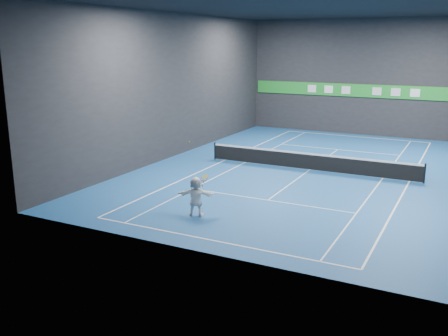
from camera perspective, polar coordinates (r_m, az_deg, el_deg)
The scene contains 19 objects.
ground at distance 29.29m, azimuth 9.74°, elevation -0.23°, with size 26.00×26.00×0.00m, color #194C8A.
ceiling at distance 28.46m, azimuth 10.53°, elevation 17.61°, with size 26.00×26.00×0.00m, color black.
wall_back at distance 41.10m, azimuth 15.53°, elevation 9.91°, with size 18.00×0.10×9.00m, color #232426.
wall_front at distance 16.62m, azimuth -3.22°, elevation 4.90°, with size 18.00×0.10×9.00m, color #232426.
wall_left at distance 32.30m, azimuth -5.52°, elevation 9.34°, with size 0.10×26.00×9.00m, color #232426.
baseline_near at distance 18.79m, azimuth -1.32°, elevation -8.26°, with size 10.98×0.08×0.01m, color white.
baseline_far at distance 40.57m, azimuth 14.80°, elevation 3.50°, with size 10.98×0.08×0.01m, color white.
sideline_doubles_left at distance 31.28m, azimuth 0.11°, elevation 0.90°, with size 0.08×23.78×0.01m, color white.
sideline_doubles_right at distance 28.24m, azimuth 20.42°, elevation -1.46°, with size 0.08×23.78×0.01m, color white.
sideline_singles_left at distance 30.70m, azimuth 2.41°, elevation 0.64°, with size 0.06×23.78×0.01m, color white.
sideline_singles_right at distance 28.41m, azimuth 17.67°, elevation -1.14°, with size 0.06×23.78×0.01m, color white.
service_line_near at distance 23.47m, azimuth 5.04°, elevation -3.68°, with size 8.23×0.06×0.01m, color white.
service_line_far at distance 35.31m, azimuth 12.86°, elevation 2.08°, with size 8.23×0.06×0.01m, color white.
center_service_line at distance 29.29m, azimuth 9.74°, elevation -0.22°, with size 0.06×12.80×0.01m, color white.
player at distance 21.13m, azimuth -3.24°, elevation -3.26°, with size 1.58×0.50×1.71m, color white.
tennis_ball at distance 20.98m, azimuth -4.02°, elevation 2.98°, with size 0.07×0.07×0.07m, color #D8F128.
tennis_net at distance 29.17m, azimuth 9.79°, elevation 0.80°, with size 12.50×0.10×1.07m.
sponsor_banner at distance 41.12m, azimuth 15.42°, elevation 8.52°, with size 17.64×0.11×1.00m.
tennis_racket at distance 20.77m, azimuth -2.31°, elevation -1.30°, with size 0.43×0.36×0.63m.
Camera 1 is at (8.25, -27.18, 7.16)m, focal length 40.00 mm.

